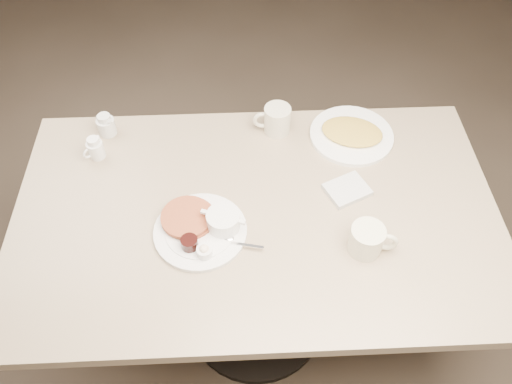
{
  "coord_description": "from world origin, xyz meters",
  "views": [
    {
      "loc": [
        -0.04,
        -0.94,
        2.01
      ],
      "look_at": [
        0.0,
        0.02,
        0.82
      ],
      "focal_mm": 35.91,
      "sensor_mm": 36.0,
      "label": 1
    }
  ],
  "objects_px": {
    "creamer_left": "(95,148)",
    "coffee_mug_far": "(276,120)",
    "main_plate": "(203,227)",
    "coffee_mug_near": "(368,239)",
    "creamer_right": "(106,125)",
    "hash_plate": "(352,134)",
    "diner_table": "(256,242)"
  },
  "relations": [
    {
      "from": "main_plate",
      "to": "creamer_right",
      "type": "distance_m",
      "value": 0.55
    },
    {
      "from": "main_plate",
      "to": "coffee_mug_near",
      "type": "xyz_separation_m",
      "value": [
        0.47,
        -0.08,
        0.02
      ]
    },
    {
      "from": "coffee_mug_near",
      "to": "creamer_left",
      "type": "relative_size",
      "value": 1.85
    },
    {
      "from": "creamer_left",
      "to": "hash_plate",
      "type": "distance_m",
      "value": 0.87
    },
    {
      "from": "diner_table",
      "to": "creamer_right",
      "type": "height_order",
      "value": "creamer_right"
    },
    {
      "from": "coffee_mug_far",
      "to": "creamer_right",
      "type": "xyz_separation_m",
      "value": [
        -0.59,
        0.01,
        -0.01
      ]
    },
    {
      "from": "coffee_mug_far",
      "to": "creamer_right",
      "type": "height_order",
      "value": "coffee_mug_far"
    },
    {
      "from": "coffee_mug_far",
      "to": "hash_plate",
      "type": "distance_m",
      "value": 0.27
    },
    {
      "from": "coffee_mug_far",
      "to": "main_plate",
      "type": "bearing_deg",
      "value": -120.42
    },
    {
      "from": "coffee_mug_near",
      "to": "creamer_right",
      "type": "relative_size",
      "value": 1.83
    },
    {
      "from": "main_plate",
      "to": "creamer_right",
      "type": "xyz_separation_m",
      "value": [
        -0.34,
        0.43,
        0.01
      ]
    },
    {
      "from": "coffee_mug_far",
      "to": "diner_table",
      "type": "bearing_deg",
      "value": -103.45
    },
    {
      "from": "main_plate",
      "to": "coffee_mug_near",
      "type": "relative_size",
      "value": 2.47
    },
    {
      "from": "hash_plate",
      "to": "creamer_left",
      "type": "bearing_deg",
      "value": -176.52
    },
    {
      "from": "coffee_mug_far",
      "to": "creamer_left",
      "type": "height_order",
      "value": "coffee_mug_far"
    },
    {
      "from": "creamer_right",
      "to": "main_plate",
      "type": "bearing_deg",
      "value": -51.75
    },
    {
      "from": "creamer_left",
      "to": "coffee_mug_far",
      "type": "bearing_deg",
      "value": 9.05
    },
    {
      "from": "main_plate",
      "to": "creamer_left",
      "type": "xyz_separation_m",
      "value": [
        -0.36,
        0.32,
        0.01
      ]
    },
    {
      "from": "main_plate",
      "to": "coffee_mug_near",
      "type": "height_order",
      "value": "coffee_mug_near"
    },
    {
      "from": "coffee_mug_far",
      "to": "creamer_right",
      "type": "relative_size",
      "value": 1.63
    },
    {
      "from": "diner_table",
      "to": "creamer_left",
      "type": "xyz_separation_m",
      "value": [
        -0.52,
        0.26,
        0.21
      ]
    },
    {
      "from": "coffee_mug_near",
      "to": "hash_plate",
      "type": "distance_m",
      "value": 0.46
    },
    {
      "from": "main_plate",
      "to": "coffee_mug_near",
      "type": "bearing_deg",
      "value": -9.89
    },
    {
      "from": "diner_table",
      "to": "hash_plate",
      "type": "distance_m",
      "value": 0.5
    },
    {
      "from": "creamer_left",
      "to": "hash_plate",
      "type": "xyz_separation_m",
      "value": [
        0.87,
        0.05,
        -0.02
      ]
    },
    {
      "from": "coffee_mug_far",
      "to": "coffee_mug_near",
      "type": "bearing_deg",
      "value": -65.65
    },
    {
      "from": "diner_table",
      "to": "coffee_mug_far",
      "type": "relative_size",
      "value": 11.43
    },
    {
      "from": "diner_table",
      "to": "coffee_mug_near",
      "type": "height_order",
      "value": "coffee_mug_near"
    },
    {
      "from": "coffee_mug_far",
      "to": "creamer_right",
      "type": "distance_m",
      "value": 0.59
    },
    {
      "from": "coffee_mug_far",
      "to": "creamer_left",
      "type": "bearing_deg",
      "value": -170.95
    },
    {
      "from": "creamer_left",
      "to": "creamer_right",
      "type": "xyz_separation_m",
      "value": [
        0.02,
        0.11,
        -0.0
      ]
    },
    {
      "from": "coffee_mug_far",
      "to": "hash_plate",
      "type": "xyz_separation_m",
      "value": [
        0.26,
        -0.04,
        -0.04
      ]
    }
  ]
}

